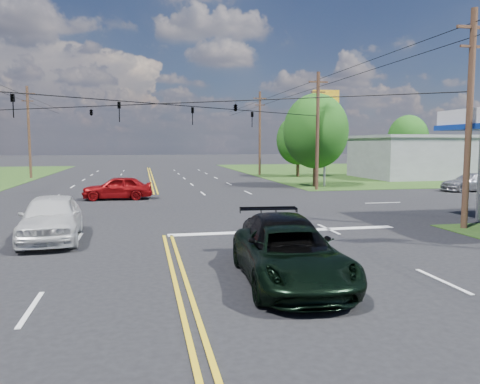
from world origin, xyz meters
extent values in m
plane|color=black|center=(0.00, 12.00, 0.00)|extent=(280.00, 280.00, 0.00)
cube|color=#1E3C13|center=(35.00, 44.00, 0.00)|extent=(46.00, 48.00, 0.03)
cube|color=silver|center=(5.00, 4.00, 0.00)|extent=(10.00, 0.50, 0.02)
cube|color=gray|center=(30.00, 32.00, 2.20)|extent=(14.00, 10.00, 4.40)
cylinder|color=#41281B|center=(13.00, 3.00, 4.75)|extent=(0.28, 0.28, 9.50)
cube|color=#41281B|center=(13.00, 3.00, 8.70)|extent=(1.60, 0.12, 0.12)
cube|color=#41281B|center=(13.00, 3.00, 7.90)|extent=(1.20, 0.10, 0.10)
cylinder|color=#41281B|center=(13.00, 21.00, 4.75)|extent=(0.28, 0.28, 9.50)
cube|color=#41281B|center=(13.00, 21.00, 8.70)|extent=(1.60, 0.12, 0.12)
cube|color=#41281B|center=(13.00, 21.00, 7.90)|extent=(1.20, 0.10, 0.10)
cylinder|color=#41281B|center=(-13.00, 40.00, 5.00)|extent=(0.28, 0.28, 10.00)
cube|color=#41281B|center=(-13.00, 40.00, 9.20)|extent=(1.60, 0.12, 0.12)
cube|color=#41281B|center=(-13.00, 40.00, 8.40)|extent=(1.20, 0.10, 0.10)
cylinder|color=#41281B|center=(13.00, 40.00, 5.00)|extent=(0.28, 0.28, 10.00)
cube|color=#41281B|center=(13.00, 40.00, 9.20)|extent=(1.60, 0.12, 0.12)
cube|color=#41281B|center=(13.00, 40.00, 8.40)|extent=(1.20, 0.10, 0.10)
imported|color=black|center=(-6.50, 7.50, 5.42)|extent=(0.17, 0.21, 1.05)
imported|color=black|center=(-2.08, 10.56, 5.42)|extent=(0.17, 0.21, 1.05)
imported|color=black|center=(2.08, 13.44, 5.42)|extent=(0.17, 0.21, 1.05)
imported|color=black|center=(6.50, 16.50, 5.42)|extent=(0.17, 0.21, 1.05)
imported|color=black|center=(-3.90, 14.70, 5.70)|extent=(1.24, 0.26, 0.50)
imported|color=black|center=(3.90, 9.30, 5.70)|extent=(1.24, 0.26, 0.50)
cylinder|color=black|center=(13.00, 10.00, 8.90)|extent=(0.04, 100.00, 0.04)
cylinder|color=black|center=(13.00, 10.00, 8.30)|extent=(0.04, 100.00, 0.04)
cylinder|color=#41281B|center=(14.00, 24.00, 1.65)|extent=(0.36, 0.36, 3.30)
ellipsoid|color=#174C14|center=(14.00, 24.00, 4.88)|extent=(5.70, 5.70, 6.60)
cylinder|color=#41281B|center=(16.50, 36.00, 1.43)|extent=(0.36, 0.36, 2.86)
ellipsoid|color=#174C14|center=(16.50, 36.00, 4.23)|extent=(4.94, 4.94, 5.72)
cylinder|color=#41281B|center=(34.00, 42.00, 1.54)|extent=(0.36, 0.36, 3.08)
ellipsoid|color=#174C14|center=(34.00, 42.00, 4.55)|extent=(5.32, 5.32, 6.16)
imported|color=black|center=(2.88, -3.34, 0.77)|extent=(2.90, 5.67, 1.53)
imported|color=black|center=(3.00, -2.43, 0.83)|extent=(2.81, 5.91, 1.66)
imported|color=silver|center=(-4.46, 4.00, 0.90)|extent=(2.52, 5.45, 1.81)
imported|color=maroon|center=(-2.63, 17.50, 0.79)|extent=(4.71, 2.02, 1.58)
imported|color=#A2A1A6|center=(24.66, 17.50, 0.72)|extent=(5.00, 2.15, 1.44)
cylinder|color=#A5A5AA|center=(14.77, 23.73, 4.21)|extent=(0.20, 0.20, 8.43)
cube|color=#FDAF1A|center=(14.77, 23.73, 7.83)|extent=(2.33, 0.50, 1.16)
camera|label=1|loc=(-0.96, -15.04, 3.74)|focal=35.00mm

